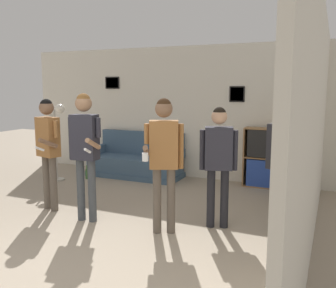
# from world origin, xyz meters

# --- Properties ---
(ground_plane) EXTENTS (20.00, 20.00, 0.00)m
(ground_plane) POSITION_xyz_m (0.00, 0.00, 0.00)
(ground_plane) COLOR gray
(wall_back) EXTENTS (7.58, 0.08, 2.70)m
(wall_back) POSITION_xyz_m (-0.00, 4.66, 1.35)
(wall_back) COLOR silver
(wall_back) RESTS_ON ground_plane
(wall_right) EXTENTS (0.06, 7.03, 2.70)m
(wall_right) POSITION_xyz_m (2.62, 2.31, 1.35)
(wall_right) COLOR silver
(wall_right) RESTS_ON ground_plane
(couch) EXTENTS (2.00, 0.80, 0.92)m
(couch) POSITION_xyz_m (-0.99, 4.25, 0.30)
(couch) COLOR #3D5670
(couch) RESTS_ON ground_plane
(bookshelf) EXTENTS (0.82, 0.30, 1.12)m
(bookshelf) POSITION_xyz_m (1.67, 4.44, 0.56)
(bookshelf) COLOR olive
(bookshelf) RESTS_ON ground_plane
(floor_lamp) EXTENTS (0.46, 0.28, 1.55)m
(floor_lamp) POSITION_xyz_m (-2.27, 3.26, 1.15)
(floor_lamp) COLOR #ADA89E
(floor_lamp) RESTS_ON ground_plane
(person_player_foreground_left) EXTENTS (0.48, 0.54, 1.70)m
(person_player_foreground_left) POSITION_xyz_m (-1.13, 1.77, 1.05)
(person_player_foreground_left) COLOR brown
(person_player_foreground_left) RESTS_ON ground_plane
(person_player_foreground_center) EXTENTS (0.52, 0.46, 1.80)m
(person_player_foreground_center) POSITION_xyz_m (-0.32, 1.59, 1.12)
(person_player_foreground_center) COLOR #3D4247
(person_player_foreground_center) RESTS_ON ground_plane
(person_watcher_holding_cup) EXTENTS (0.47, 0.55, 1.74)m
(person_watcher_holding_cup) POSITION_xyz_m (0.86, 1.64, 1.08)
(person_watcher_holding_cup) COLOR brown
(person_watcher_holding_cup) RESTS_ON ground_plane
(person_spectator_near_bookshelf) EXTENTS (0.48, 0.30, 1.62)m
(person_spectator_near_bookshelf) POSITION_xyz_m (1.43, 2.11, 0.99)
(person_spectator_near_bookshelf) COLOR black
(person_spectator_near_bookshelf) RESTS_ON ground_plane
(person_spectator_far_right) EXTENTS (0.45, 0.35, 1.68)m
(person_spectator_far_right) POSITION_xyz_m (2.22, 2.28, 1.03)
(person_spectator_far_right) COLOR black
(person_spectator_far_right) RESTS_ON ground_plane
(bottle_on_floor) EXTENTS (0.07, 0.07, 0.29)m
(bottle_on_floor) POSITION_xyz_m (-1.79, 3.59, 0.11)
(bottle_on_floor) COLOR #3D6638
(bottle_on_floor) RESTS_ON ground_plane
(drinking_cup) EXTENTS (0.08, 0.08, 0.11)m
(drinking_cup) POSITION_xyz_m (1.77, 4.44, 1.18)
(drinking_cup) COLOR white
(drinking_cup) RESTS_ON bookshelf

